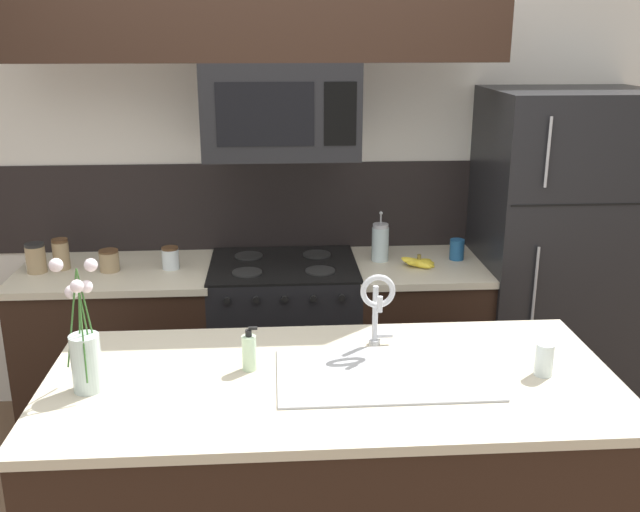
{
  "coord_description": "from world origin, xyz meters",
  "views": [
    {
      "loc": [
        -0.04,
        -2.6,
        2.07
      ],
      "look_at": [
        0.15,
        0.27,
        1.16
      ],
      "focal_mm": 40.0,
      "sensor_mm": 36.0,
      "label": 1
    }
  ],
  "objects": [
    {
      "name": "rear_partition",
      "position": [
        0.3,
        1.28,
        1.3
      ],
      "size": [
        5.2,
        0.1,
        2.6
      ],
      "primitive_type": "cube",
      "color": "silver",
      "rests_on": "ground"
    },
    {
      "name": "splash_band",
      "position": [
        0.0,
        1.22,
        1.15
      ],
      "size": [
        3.34,
        0.01,
        0.48
      ],
      "primitive_type": "cube",
      "color": "black",
      "rests_on": "rear_partition"
    },
    {
      "name": "back_counter_left",
      "position": [
        -0.86,
        0.9,
        0.46
      ],
      "size": [
        0.99,
        0.65,
        0.91
      ],
      "color": "black",
      "rests_on": "ground"
    },
    {
      "name": "back_counter_right",
      "position": [
        0.71,
        0.9,
        0.46
      ],
      "size": [
        0.69,
        0.65,
        0.91
      ],
      "color": "black",
      "rests_on": "ground"
    },
    {
      "name": "stove_range",
      "position": [
        0.0,
        0.9,
        0.46
      ],
      "size": [
        0.76,
        0.64,
        0.93
      ],
      "color": "black",
      "rests_on": "ground"
    },
    {
      "name": "microwave",
      "position": [
        0.0,
        0.88,
        1.71
      ],
      "size": [
        0.74,
        0.4,
        0.45
      ],
      "color": "black"
    },
    {
      "name": "refrigerator",
      "position": [
        1.45,
        0.92,
        0.9
      ],
      "size": [
        0.82,
        0.74,
        1.8
      ],
      "color": "black",
      "rests_on": "ground"
    },
    {
      "name": "storage_jar_tall",
      "position": [
        -1.24,
        0.88,
        0.99
      ],
      "size": [
        0.1,
        0.1,
        0.15
      ],
      "color": "#997F5B",
      "rests_on": "back_counter_left"
    },
    {
      "name": "storage_jar_medium",
      "position": [
        -1.13,
        0.93,
        0.99
      ],
      "size": [
        0.08,
        0.08,
        0.16
      ],
      "color": "#997F5B",
      "rests_on": "back_counter_left"
    },
    {
      "name": "storage_jar_short",
      "position": [
        -0.88,
        0.88,
        0.96
      ],
      "size": [
        0.1,
        0.1,
        0.11
      ],
      "color": "#997F5B",
      "rests_on": "back_counter_left"
    },
    {
      "name": "storage_jar_squat",
      "position": [
        -0.57,
        0.89,
        0.97
      ],
      "size": [
        0.09,
        0.09,
        0.12
      ],
      "color": "silver",
      "rests_on": "back_counter_left"
    },
    {
      "name": "banana_bunch",
      "position": [
        0.7,
        0.84,
        0.93
      ],
      "size": [
        0.19,
        0.16,
        0.08
      ],
      "color": "yellow",
      "rests_on": "back_counter_right"
    },
    {
      "name": "french_press",
      "position": [
        0.51,
        0.96,
        1.01
      ],
      "size": [
        0.09,
        0.09,
        0.27
      ],
      "color": "silver",
      "rests_on": "back_counter_right"
    },
    {
      "name": "coffee_tin",
      "position": [
        0.92,
        0.95,
        0.97
      ],
      "size": [
        0.08,
        0.08,
        0.11
      ],
      "primitive_type": "cylinder",
      "color": "#1E5184",
      "rests_on": "back_counter_right"
    },
    {
      "name": "island_counter",
      "position": [
        0.15,
        -0.35,
        0.46
      ],
      "size": [
        2.01,
        0.91,
        0.91
      ],
      "color": "black",
      "rests_on": "ground"
    },
    {
      "name": "kitchen_sink",
      "position": [
        0.34,
        -0.35,
        0.84
      ],
      "size": [
        0.76,
        0.44,
        0.16
      ],
      "color": "#ADAFB5",
      "rests_on": "island_counter"
    },
    {
      "name": "sink_faucet",
      "position": [
        0.34,
        -0.13,
        1.11
      ],
      "size": [
        0.14,
        0.14,
        0.31
      ],
      "color": "#B7BABF",
      "rests_on": "island_counter"
    },
    {
      "name": "dish_soap_bottle",
      "position": [
        -0.14,
        -0.27,
        0.98
      ],
      "size": [
        0.06,
        0.05,
        0.16
      ],
      "color": "beige",
      "rests_on": "island_counter"
    },
    {
      "name": "drinking_glass",
      "position": [
        0.9,
        -0.38,
        0.97
      ],
      "size": [
        0.06,
        0.06,
        0.12
      ],
      "color": "silver",
      "rests_on": "island_counter"
    },
    {
      "name": "flower_vase",
      "position": [
        -0.68,
        -0.39,
        1.04
      ],
      "size": [
        0.16,
        0.17,
        0.46
      ],
      "color": "silver",
      "rests_on": "island_counter"
    }
  ]
}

